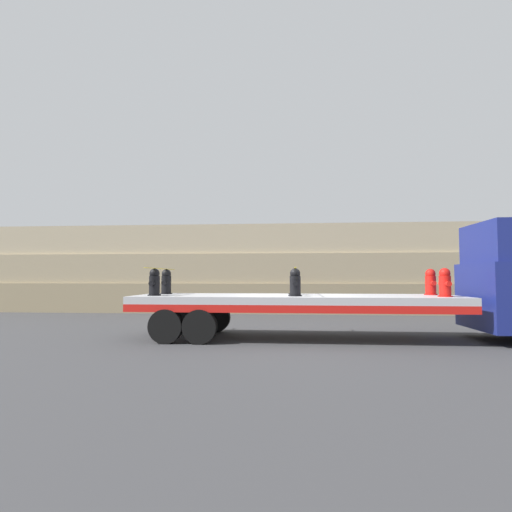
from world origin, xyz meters
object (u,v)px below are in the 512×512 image
fire_hydrant_black_far_0 (166,282)px  fire_hydrant_black_near_0 (154,283)px  fire_hydrant_red_near_2 (445,283)px  fire_hydrant_black_near_1 (295,283)px  flatbed_trailer (277,303)px  fire_hydrant_black_far_1 (295,282)px  fire_hydrant_red_far_2 (431,282)px

fire_hydrant_black_far_0 → fire_hydrant_black_near_0: bearing=-90.0°
fire_hydrant_red_near_2 → fire_hydrant_black_near_1: bearing=180.0°
flatbed_trailer → fire_hydrant_black_near_0: (-3.40, -0.53, 0.58)m
flatbed_trailer → fire_hydrant_black_far_0: fire_hydrant_black_far_0 is taller
fire_hydrant_black_far_0 → fire_hydrant_black_far_1: same height
fire_hydrant_black_near_1 → fire_hydrant_red_near_2: (3.91, 0.00, 0.00)m
fire_hydrant_black_far_0 → fire_hydrant_red_near_2: size_ratio=1.00×
fire_hydrant_black_near_1 → fire_hydrant_black_far_1: bearing=90.0°
fire_hydrant_black_far_1 → fire_hydrant_red_far_2: same height
fire_hydrant_black_near_0 → fire_hydrant_black_far_0: bearing=90.0°
flatbed_trailer → fire_hydrant_black_far_1: bearing=46.8°
flatbed_trailer → fire_hydrant_red_near_2: 4.48m
fire_hydrant_black_far_1 → fire_hydrant_red_near_2: same height
fire_hydrant_black_far_0 → fire_hydrant_red_near_2: (7.81, -1.07, 0.00)m
fire_hydrant_black_near_0 → fire_hydrant_red_far_2: 7.88m
fire_hydrant_black_near_0 → flatbed_trailer: bearing=8.9°
fire_hydrant_black_far_1 → flatbed_trailer: bearing=-133.2°
fire_hydrant_black_near_0 → fire_hydrant_black_near_1: size_ratio=1.00×
fire_hydrant_black_far_0 → fire_hydrant_red_far_2: (7.81, 0.00, 0.00)m
flatbed_trailer → fire_hydrant_black_far_0: (-3.40, 0.53, 0.58)m
fire_hydrant_black_far_1 → fire_hydrant_black_far_0: bearing=180.0°
fire_hydrant_black_far_0 → fire_hydrant_red_near_2: 7.88m
fire_hydrant_black_near_1 → fire_hydrant_red_near_2: 3.91m
flatbed_trailer → fire_hydrant_black_near_1: fire_hydrant_black_near_1 is taller
fire_hydrant_black_near_0 → fire_hydrant_black_far_0: same height
fire_hydrant_black_near_1 → fire_hydrant_black_near_0: bearing=180.0°
fire_hydrant_black_near_1 → fire_hydrant_black_far_1: (0.00, 1.07, 0.00)m
fire_hydrant_red_far_2 → fire_hydrant_black_far_1: bearing=180.0°
fire_hydrant_black_far_1 → fire_hydrant_red_far_2: size_ratio=1.00×
fire_hydrant_red_near_2 → fire_hydrant_black_near_0: bearing=180.0°
flatbed_trailer → fire_hydrant_black_far_1: fire_hydrant_black_far_1 is taller
fire_hydrant_black_near_1 → fire_hydrant_black_far_0: bearing=164.7°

